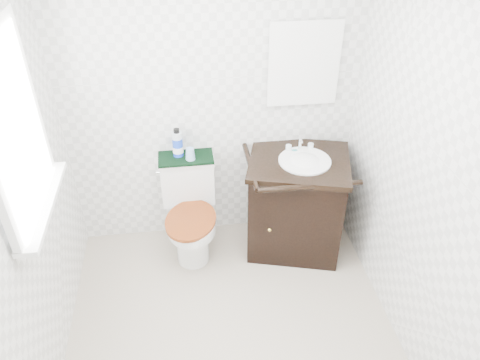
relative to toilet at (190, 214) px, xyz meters
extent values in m
plane|color=#B5A792|center=(0.22, -0.97, -0.35)|extent=(2.40, 2.40, 0.00)
plane|color=white|center=(0.22, 0.23, 0.85)|extent=(2.40, 0.00, 2.40)
plane|color=white|center=(-0.88, -0.97, 0.85)|extent=(0.00, 2.40, 2.40)
plane|color=white|center=(1.32, -0.97, 0.85)|extent=(0.00, 2.40, 2.40)
cube|color=white|center=(-0.85, -0.72, 1.20)|extent=(0.02, 0.70, 0.90)
cube|color=silver|center=(0.88, 0.21, 1.10)|extent=(0.50, 0.02, 0.60)
cylinder|color=white|center=(0.00, -0.15, -0.15)|extent=(0.25, 0.25, 0.39)
cube|color=white|center=(0.00, 0.10, -0.15)|extent=(0.25, 0.28, 0.39)
cube|color=white|center=(0.00, 0.12, 0.22)|extent=(0.41, 0.18, 0.37)
cube|color=white|center=(0.00, 0.12, 0.42)|extent=(0.42, 0.20, 0.03)
cylinder|color=white|center=(0.00, -0.19, 0.04)|extent=(0.37, 0.37, 0.08)
cylinder|color=maroon|center=(0.00, -0.19, 0.09)|extent=(0.46, 0.46, 0.03)
cube|color=black|center=(0.83, -0.06, 0.04)|extent=(0.83, 0.76, 0.78)
cube|color=black|center=(0.83, -0.06, 0.45)|extent=(0.88, 0.81, 0.04)
cylinder|color=white|center=(0.86, -0.09, 0.48)|extent=(0.39, 0.39, 0.01)
ellipsoid|color=white|center=(0.86, -0.09, 0.42)|extent=(0.33, 0.33, 0.17)
cylinder|color=silver|center=(0.86, 0.07, 0.52)|extent=(0.02, 0.02, 0.10)
cube|color=silver|center=(0.67, -0.17, -0.23)|extent=(0.19, 0.17, 0.23)
cube|color=silver|center=(0.67, -0.17, -0.10)|extent=(0.22, 0.20, 0.03)
cube|color=black|center=(0.00, 0.12, 0.45)|extent=(0.42, 0.22, 0.02)
cylinder|color=#163CBF|center=(-0.05, 0.15, 0.53)|extent=(0.08, 0.08, 0.15)
cylinder|color=silver|center=(-0.05, 0.15, 0.63)|extent=(0.08, 0.08, 0.05)
cylinder|color=black|center=(-0.05, 0.15, 0.67)|extent=(0.04, 0.04, 0.03)
cone|color=#88B2E0|center=(0.03, 0.08, 0.50)|extent=(0.07, 0.07, 0.09)
ellipsoid|color=#176F71|center=(0.82, 0.05, 0.48)|extent=(0.06, 0.04, 0.02)
camera|label=1|loc=(0.00, -2.90, 2.33)|focal=35.00mm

